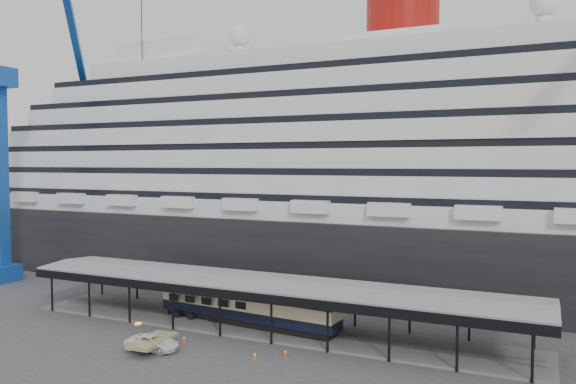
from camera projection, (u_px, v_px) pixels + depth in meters
name	position (u px, v px, depth m)	size (l,w,h in m)	color
ground	(241.00, 343.00, 54.55)	(200.00, 200.00, 0.00)	#3C3C3F
cruise_ship	(348.00, 157.00, 82.61)	(130.00, 30.00, 43.90)	black
platform_canopy	(264.00, 307.00, 58.97)	(56.00, 9.18, 5.30)	slate
crane_blue	(7.00, 146.00, 81.96)	(22.63, 19.19, 47.60)	#174FB1
port_truck	(153.00, 343.00, 52.35)	(2.37, 5.13, 1.43)	white
pullman_carriage	(247.00, 303.00, 59.81)	(21.39, 4.63, 20.84)	black
traffic_cone_left	(184.00, 338.00, 54.73)	(0.40, 0.40, 0.71)	#F1550D
traffic_cone_mid	(255.00, 355.00, 50.00)	(0.40, 0.40, 0.67)	#E15E0C
traffic_cone_right	(285.00, 353.00, 50.64)	(0.43, 0.43, 0.74)	#D63F0B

